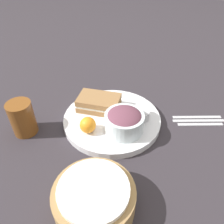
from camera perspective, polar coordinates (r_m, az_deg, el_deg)
ground_plane at (r=0.72m, az=-0.00°, el=-2.58°), size 4.00×4.00×0.00m
plate at (r=0.71m, az=-0.00°, el=-1.92°), size 0.31×0.31×0.02m
sandwich at (r=0.73m, az=-3.42°, el=2.39°), size 0.15×0.11×0.05m
salad_bowl at (r=0.64m, az=3.22°, el=-2.26°), size 0.12×0.12×0.07m
dressing_cup at (r=0.70m, az=7.19°, el=-0.56°), size 0.06×0.06×0.03m
orange_wedge at (r=0.65m, az=-6.34°, el=-3.39°), size 0.05×0.05×0.05m
drink_glass at (r=0.71m, az=-22.36°, el=-1.48°), size 0.07×0.07×0.11m
bread_basket at (r=0.51m, az=-4.65°, el=-21.50°), size 0.18×0.18×0.08m
fork at (r=0.79m, az=21.30°, el=-1.21°), size 0.15×0.08×0.01m
knife at (r=0.78m, az=21.69°, el=-2.07°), size 0.16×0.08×0.01m
spoon at (r=0.77m, az=22.09°, el=-2.96°), size 0.14×0.07×0.01m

